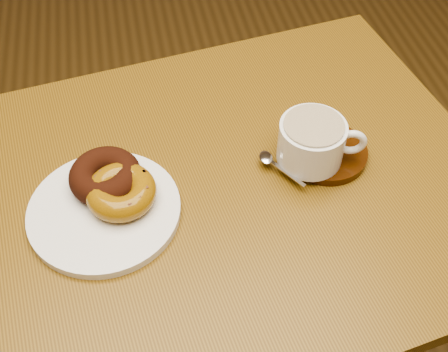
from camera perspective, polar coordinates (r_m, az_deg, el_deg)
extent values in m
cube|color=brown|center=(0.87, -1.30, -1.75)|extent=(0.96, 0.78, 0.03)
cylinder|color=#452013|center=(1.36, -21.00, -7.99)|extent=(0.05, 0.05, 0.78)
cylinder|color=#452013|center=(1.46, 9.97, 0.54)|extent=(0.05, 0.05, 0.78)
cylinder|color=white|center=(0.83, -12.05, -3.46)|extent=(0.27, 0.27, 0.01)
torus|color=black|center=(0.84, -11.97, 0.00)|extent=(0.12, 0.12, 0.04)
torus|color=#8C5F0F|center=(0.82, -10.42, -1.59)|extent=(0.11, 0.11, 0.04)
cube|color=#542D1C|center=(0.80, -8.29, -0.53)|extent=(0.01, 0.00, 0.00)
cube|color=#542D1C|center=(0.81, -8.70, 0.29)|extent=(0.01, 0.01, 0.00)
cube|color=#542D1C|center=(0.82, -9.60, 0.78)|extent=(0.01, 0.01, 0.00)
cube|color=#542D1C|center=(0.83, -10.74, 0.84)|extent=(0.00, 0.01, 0.00)
cube|color=#542D1C|center=(0.83, -11.83, 0.45)|extent=(0.01, 0.01, 0.00)
cube|color=#542D1C|center=(0.82, -12.60, -0.29)|extent=(0.01, 0.01, 0.00)
cube|color=#542D1C|center=(0.81, -12.85, -1.20)|extent=(0.01, 0.00, 0.00)
cube|color=#542D1C|center=(0.80, -12.49, -2.04)|extent=(0.01, 0.01, 0.00)
cube|color=#542D1C|center=(0.79, -11.59, -2.58)|extent=(0.01, 0.01, 0.00)
cube|color=#542D1C|center=(0.78, -10.40, -2.66)|extent=(0.00, 0.01, 0.00)
cube|color=#542D1C|center=(0.79, -9.26, -2.25)|extent=(0.01, 0.01, 0.00)
cube|color=#542D1C|center=(0.79, -8.48, -1.46)|extent=(0.01, 0.01, 0.00)
cylinder|color=#331807|center=(0.90, 10.29, 2.41)|extent=(0.15, 0.15, 0.01)
cylinder|color=white|center=(0.86, 8.85, 3.42)|extent=(0.10, 0.10, 0.07)
cylinder|color=brown|center=(0.83, 9.14, 5.09)|extent=(0.09, 0.09, 0.00)
torus|color=white|center=(0.87, 12.80, 3.36)|extent=(0.05, 0.02, 0.05)
ellipsoid|color=silver|center=(0.87, 4.28, 1.90)|extent=(0.02, 0.03, 0.01)
cube|color=silver|center=(0.85, 6.31, 0.38)|extent=(0.05, 0.07, 0.00)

